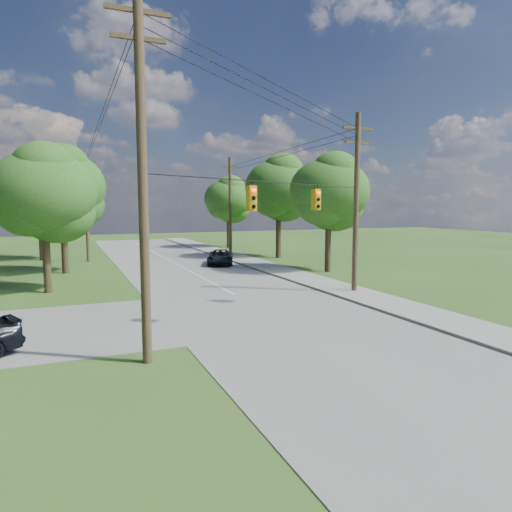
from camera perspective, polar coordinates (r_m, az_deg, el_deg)
name	(u,v)px	position (r m, az deg, el deg)	size (l,w,h in m)	color
ground	(278,349)	(16.92, 2.72, -11.53)	(140.00, 140.00, 0.00)	#2C511B
main_road	(270,313)	(22.09, 1.80, -7.19)	(10.00, 100.00, 0.03)	gray
sidewalk_east	(384,301)	(25.54, 15.66, -5.46)	(2.60, 100.00, 0.12)	gray
pole_sw	(142,173)	(15.13, -14.01, 10.09)	(2.00, 0.32, 12.00)	#503A29
pole_ne	(356,200)	(27.54, 12.42, 6.80)	(2.00, 0.32, 10.50)	#503A29
pole_north_e	(230,206)	(47.25, -3.25, 6.30)	(2.00, 0.32, 10.00)	#503A29
pole_north_w	(86,206)	(44.55, -20.43, 5.91)	(2.00, 0.32, 10.00)	#503A29
power_lines	(217,137)	(27.68, -4.95, 14.58)	(13.93, 29.62, 4.93)	black
traffic_signals	(287,199)	(21.20, 3.88, 7.18)	(4.91, 3.27, 1.05)	gold
tree_w_near	(43,193)	(29.53, -25.06, 7.20)	(6.00, 6.00, 8.40)	#453622
tree_w_mid	(62,186)	(37.53, -23.12, 8.00)	(6.40, 6.40, 9.22)	#453622
tree_w_far	(39,194)	(47.56, -25.50, 7.05)	(6.00, 6.00, 8.73)	#453622
tree_e_near	(329,191)	(35.94, 9.11, 7.99)	(6.20, 6.20, 8.81)	#453622
tree_e_mid	(279,187)	(44.98, 2.85, 8.57)	(6.60, 6.60, 9.64)	#453622
tree_e_far	(228,199)	(55.67, -3.50, 7.13)	(5.80, 5.80, 8.32)	#453622
car_main_north	(220,257)	(39.88, -4.48, -0.14)	(2.13, 4.62, 1.28)	black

